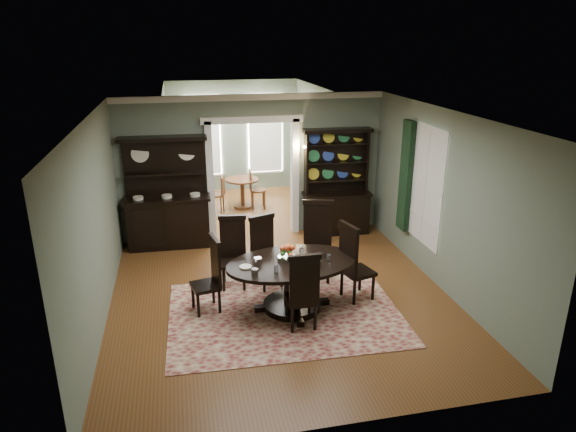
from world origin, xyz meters
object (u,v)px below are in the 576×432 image
dining_table (292,276)px  welsh_dresser (336,196)px  parlor_table (242,189)px  sideboard (168,209)px

dining_table → welsh_dresser: size_ratio=0.96×
welsh_dresser → parlor_table: welsh_dresser is taller
welsh_dresser → sideboard: bearing=-177.5°
welsh_dresser → dining_table: bearing=-116.0°
sideboard → parlor_table: 2.78m
welsh_dresser → parlor_table: 2.77m
sideboard → welsh_dresser: bearing=2.1°
dining_table → parlor_table: 5.20m
parlor_table → welsh_dresser: bearing=-49.6°
sideboard → parlor_table: bearing=51.8°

